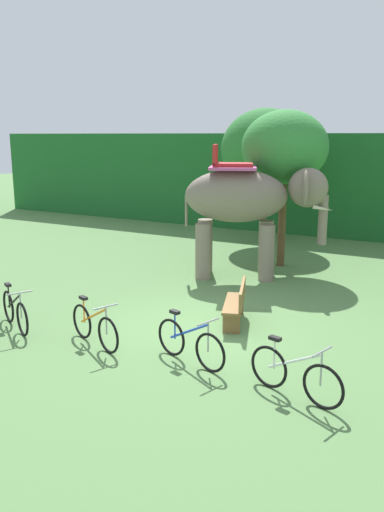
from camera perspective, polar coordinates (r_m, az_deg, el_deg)
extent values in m
plane|color=#567F47|center=(11.33, 1.34, -7.90)|extent=(80.00, 80.00, 0.00)
cube|color=#1E6028|center=(24.38, 17.52, 7.71)|extent=(36.00, 6.00, 4.10)
cylinder|color=brown|center=(20.23, 7.71, 4.44)|extent=(0.23, 0.23, 2.15)
ellipsoid|color=#28702D|center=(20.02, 7.92, 11.32)|extent=(3.27, 3.27, 3.00)
cylinder|color=brown|center=(16.65, 9.69, 3.46)|extent=(0.24, 0.24, 2.68)
ellipsoid|color=#338438|center=(16.43, 10.01, 11.52)|extent=(2.61, 2.61, 2.22)
ellipsoid|color=gray|center=(15.07, 4.78, 6.51)|extent=(3.22, 2.43, 1.50)
cylinder|color=gray|center=(15.70, 7.99, 0.96)|extent=(0.44, 0.44, 1.60)
cylinder|color=gray|center=(14.95, 8.08, 0.34)|extent=(0.44, 0.44, 1.60)
cylinder|color=gray|center=(15.74, 1.43, 1.11)|extent=(0.44, 0.44, 1.60)
cylinder|color=gray|center=(14.99, 1.20, 0.50)|extent=(0.44, 0.44, 1.60)
ellipsoid|color=gray|center=(15.13, 12.45, 7.23)|extent=(1.40, 1.35, 1.10)
ellipsoid|color=gray|center=(15.73, 11.67, 7.66)|extent=(0.48, 0.84, 0.96)
ellipsoid|color=gray|center=(14.50, 12.13, 7.20)|extent=(0.48, 0.84, 0.96)
cylinder|color=gray|center=(15.30, 13.96, 3.81)|extent=(0.26, 0.26, 1.40)
cone|color=beige|center=(15.46, 13.74, 5.23)|extent=(0.56, 0.33, 0.21)
cone|color=beige|center=(15.03, 13.96, 5.00)|extent=(0.56, 0.33, 0.21)
cube|color=#BF4C8C|center=(15.00, 4.45, 9.48)|extent=(1.72, 1.73, 0.08)
cube|color=#B22323|center=(15.00, 4.46, 9.82)|extent=(1.37, 1.26, 0.10)
cube|color=#B22323|center=(15.01, 2.53, 10.92)|extent=(0.45, 0.87, 0.56)
cylinder|color=gray|center=(15.22, -0.63, 4.91)|extent=(0.08, 0.08, 0.90)
torus|color=black|center=(12.31, -19.24, -5.17)|extent=(0.66, 0.36, 0.71)
torus|color=black|center=(11.39, -17.88, -6.53)|extent=(0.66, 0.36, 0.71)
cylinder|color=black|center=(11.80, -18.71, -4.64)|extent=(0.89, 0.47, 0.54)
cylinder|color=black|center=(12.14, -19.20, -4.13)|extent=(0.03, 0.03, 0.52)
cube|color=black|center=(12.07, -19.29, -2.95)|extent=(0.22, 0.18, 0.06)
cylinder|color=#9E9EA3|center=(11.35, -18.05, -5.12)|extent=(0.03, 0.03, 0.55)
cylinder|color=#9E9EA3|center=(11.27, -18.15, -3.81)|extent=(0.26, 0.48, 0.03)
torus|color=black|center=(10.97, -11.81, -6.93)|extent=(0.68, 0.30, 0.71)
torus|color=black|center=(10.15, -9.06, -8.46)|extent=(0.68, 0.30, 0.71)
cylinder|color=orange|center=(10.49, -10.62, -6.35)|extent=(0.92, 0.38, 0.54)
cylinder|color=orange|center=(10.80, -11.62, -5.77)|extent=(0.03, 0.03, 0.52)
cube|color=black|center=(10.72, -11.68, -4.46)|extent=(0.22, 0.16, 0.06)
cylinder|color=#9E9EA3|center=(10.09, -9.27, -6.90)|extent=(0.03, 0.03, 0.55)
cylinder|color=#9E9EA3|center=(10.00, -9.32, -5.44)|extent=(0.21, 0.50, 0.03)
torus|color=black|center=(9.94, -2.25, -8.77)|extent=(0.69, 0.25, 0.71)
torus|color=black|center=(9.28, 1.97, -10.41)|extent=(0.69, 0.25, 0.71)
cylinder|color=blue|center=(9.53, -0.32, -8.13)|extent=(0.94, 0.32, 0.54)
cylinder|color=blue|center=(9.78, -1.86, -7.51)|extent=(0.03, 0.03, 0.52)
cube|color=black|center=(9.69, -1.88, -6.07)|extent=(0.22, 0.15, 0.06)
cylinder|color=#9E9EA3|center=(9.20, 1.76, -8.72)|extent=(0.03, 0.03, 0.55)
cylinder|color=#9E9EA3|center=(9.11, 1.77, -7.14)|extent=(0.18, 0.51, 0.03)
torus|color=black|center=(8.84, 8.31, -11.77)|extent=(0.70, 0.24, 0.71)
torus|color=black|center=(8.36, 14.00, -13.57)|extent=(0.70, 0.24, 0.71)
cylinder|color=silver|center=(8.50, 11.00, -11.09)|extent=(0.95, 0.30, 0.54)
cylinder|color=silver|center=(8.68, 8.91, -10.39)|extent=(0.03, 0.03, 0.52)
cube|color=black|center=(8.58, 8.97, -8.80)|extent=(0.22, 0.15, 0.06)
cylinder|color=#9E9EA3|center=(8.26, 13.80, -11.74)|extent=(0.03, 0.03, 0.55)
cylinder|color=#9E9EA3|center=(8.15, 13.91, -10.01)|extent=(0.17, 0.51, 0.03)
cube|color=brown|center=(11.55, 4.54, -5.16)|extent=(0.89, 1.55, 0.06)
cube|color=brown|center=(11.46, 5.46, -4.05)|extent=(0.58, 1.43, 0.40)
cube|color=brown|center=(11.06, 4.28, -7.23)|extent=(0.37, 0.20, 0.45)
cube|color=brown|center=(12.19, 4.74, -5.29)|extent=(0.37, 0.20, 0.45)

